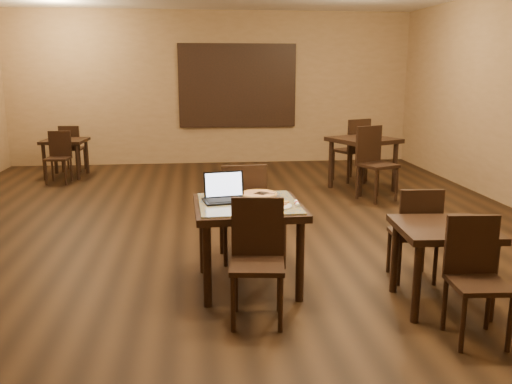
{
  "coord_description": "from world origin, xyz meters",
  "views": [
    {
      "loc": [
        -0.33,
        -6.01,
        1.89
      ],
      "look_at": [
        0.16,
        -1.48,
        0.85
      ],
      "focal_mm": 38.0,
      "sensor_mm": 36.0,
      "label": 1
    }
  ],
  "objects": [
    {
      "name": "pizza_slice",
      "position": [
        0.31,
        -1.68,
        0.79
      ],
      "size": [
        0.26,
        0.26,
        0.02
      ],
      "primitive_type": null,
      "rotation": [
        0.0,
        0.0,
        0.62
      ],
      "color": "#D1B88B",
      "rests_on": "plate"
    },
    {
      "name": "other_table_c_chair_near",
      "position": [
        1.6,
        -2.59,
        0.5
      ],
      "size": [
        0.41,
        0.41,
        0.88
      ],
      "rotation": [
        0.0,
        0.0,
        -0.07
      ],
      "color": "black",
      "rests_on": "ground"
    },
    {
      "name": "other_table_b",
      "position": [
        -2.65,
        3.81,
        0.55
      ],
      "size": [
        0.77,
        0.77,
        0.67
      ],
      "rotation": [
        0.0,
        0.0,
        -0.09
      ],
      "color": "black",
      "rests_on": "ground"
    },
    {
      "name": "other_table_a_chair_far",
      "position": [
        2.31,
        2.85,
        0.6
      ],
      "size": [
        0.61,
        0.61,
        1.07
      ],
      "rotation": [
        0.0,
        0.0,
        3.56
      ],
      "color": "black",
      "rests_on": "ground"
    },
    {
      "name": "ground",
      "position": [
        0.0,
        0.0,
        0.0
      ],
      "size": [
        10.0,
        10.0,
        0.0
      ],
      "primitive_type": "plane",
      "color": "black",
      "rests_on": "ground"
    },
    {
      "name": "pizza_whole",
      "position": [
        0.21,
        -1.26,
        0.78
      ],
      "size": [
        0.33,
        0.33,
        0.02
      ],
      "color": "#D1B88B",
      "rests_on": "pizza_pan"
    },
    {
      "name": "napkin_roll",
      "position": [
        0.49,
        -1.64,
        0.78
      ],
      "size": [
        0.04,
        0.15,
        0.04
      ],
      "rotation": [
        0.0,
        0.0,
        -0.04
      ],
      "color": "white",
      "rests_on": "tiled_table"
    },
    {
      "name": "other_table_b_chair_far",
      "position": [
        -2.66,
        4.32,
        0.49
      ],
      "size": [
        0.4,
        0.4,
        0.86
      ],
      "rotation": [
        0.0,
        0.0,
        3.06
      ],
      "color": "black",
      "rests_on": "ground"
    },
    {
      "name": "chair_main_far",
      "position": [
        0.1,
        -0.89,
        0.56
      ],
      "size": [
        0.46,
        0.46,
        1.0
      ],
      "rotation": [
        0.0,
        0.0,
        3.2
      ],
      "color": "black",
      "rests_on": "ground"
    },
    {
      "name": "pizza_pan",
      "position": [
        0.21,
        -1.26,
        0.77
      ],
      "size": [
        0.38,
        0.38,
        0.01
      ],
      "primitive_type": "cylinder",
      "color": "silver",
      "rests_on": "tiled_table"
    },
    {
      "name": "wall_back",
      "position": [
        0.0,
        5.0,
        1.5
      ],
      "size": [
        8.0,
        0.02,
        3.0
      ],
      "primitive_type": "cube",
      "color": "#96744C",
      "rests_on": "ground"
    },
    {
      "name": "spatula",
      "position": [
        0.23,
        -1.28,
        0.79
      ],
      "size": [
        0.26,
        0.24,
        0.01
      ],
      "primitive_type": "cube",
      "rotation": [
        0.0,
        0.0,
        0.9
      ],
      "color": "silver",
      "rests_on": "pizza_whole"
    },
    {
      "name": "other_table_c_chair_far",
      "position": [
        1.59,
        -1.57,
        0.5
      ],
      "size": [
        0.41,
        0.41,
        0.88
      ],
      "rotation": [
        0.0,
        0.0,
        3.07
      ],
      "color": "black",
      "rests_on": "ground"
    },
    {
      "name": "other_table_a_chair_near",
      "position": [
        2.23,
        1.58,
        0.6
      ],
      "size": [
        0.61,
        0.61,
        1.07
      ],
      "rotation": [
        0.0,
        0.0,
        0.42
      ],
      "color": "black",
      "rests_on": "ground"
    },
    {
      "name": "other_table_c",
      "position": [
        1.6,
        -2.08,
        0.56
      ],
      "size": [
        0.77,
        0.77,
        0.68
      ],
      "rotation": [
        0.0,
        0.0,
        -0.07
      ],
      "color": "black",
      "rests_on": "ground"
    },
    {
      "name": "other_table_b_chair_near",
      "position": [
        -2.65,
        3.31,
        0.49
      ],
      "size": [
        0.4,
        0.4,
        0.86
      ],
      "rotation": [
        0.0,
        0.0,
        -0.09
      ],
      "color": "black",
      "rests_on": "ground"
    },
    {
      "name": "laptop",
      "position": [
        -0.11,
        -1.4,
        0.83
      ],
      "size": [
        0.39,
        0.33,
        0.24
      ],
      "rotation": [
        0.0,
        0.0,
        0.17
      ],
      "color": "black",
      "rests_on": "tiled_table"
    },
    {
      "name": "chair_main_near",
      "position": [
        0.1,
        -2.12,
        0.53
      ],
      "size": [
        0.45,
        0.45,
        0.93
      ],
      "rotation": [
        0.0,
        0.0,
        -0.13
      ],
      "color": "black",
      "rests_on": "ground"
    },
    {
      "name": "mural",
      "position": [
        0.5,
        4.96,
        1.55
      ],
      "size": [
        2.34,
        0.05,
        1.64
      ],
      "color": "#25508B",
      "rests_on": "wall_back"
    },
    {
      "name": "plate",
      "position": [
        0.31,
        -1.68,
        0.77
      ],
      "size": [
        0.26,
        0.26,
        0.01
      ],
      "primitive_type": "cylinder",
      "color": "white",
      "rests_on": "tiled_table"
    },
    {
      "name": "other_table_a",
      "position": [
        2.27,
        2.21,
        0.69
      ],
      "size": [
        1.17,
        1.17,
        0.83
      ],
      "rotation": [
        0.0,
        0.0,
        0.42
      ],
      "color": "black",
      "rests_on": "ground"
    },
    {
      "name": "tiled_table",
      "position": [
        0.09,
        -1.5,
        0.66
      ],
      "size": [
        0.95,
        0.95,
        0.76
      ],
      "rotation": [
        0.0,
        0.0,
        0.03
      ],
      "color": "black",
      "rests_on": "ground"
    },
    {
      "name": "wall_front",
      "position": [
        0.0,
        -5.0,
        1.5
      ],
      "size": [
        8.0,
        0.02,
        3.0
      ],
      "primitive_type": "cube",
      "color": "#96744C",
      "rests_on": "ground"
    }
  ]
}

